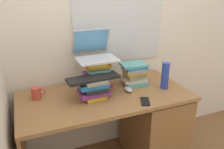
# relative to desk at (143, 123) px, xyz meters

# --- Properties ---
(wall_back) EXTENTS (6.00, 0.06, 2.60)m
(wall_back) POSITION_rel_desk_xyz_m (-0.36, 0.42, 0.88)
(wall_back) COLOR silver
(wall_back) RESTS_ON ground
(desk) EXTENTS (1.43, 0.70, 0.77)m
(desk) POSITION_rel_desk_xyz_m (0.00, 0.00, 0.00)
(desk) COLOR olive
(desk) RESTS_ON ground
(book_stack_tall) EXTENTS (0.24, 0.21, 0.27)m
(book_stack_tall) POSITION_rel_desk_xyz_m (-0.39, 0.15, 0.49)
(book_stack_tall) COLOR #338C4C
(book_stack_tall) RESTS_ON desk
(book_stack_keyboard_riser) EXTENTS (0.24, 0.20, 0.16)m
(book_stack_keyboard_riser) POSITION_rel_desk_xyz_m (-0.47, 0.00, 0.44)
(book_stack_keyboard_riser) COLOR yellow
(book_stack_keyboard_riser) RESTS_ON desk
(book_stack_side) EXTENTS (0.24, 0.21, 0.20)m
(book_stack_side) POSITION_rel_desk_xyz_m (-0.04, 0.14, 0.45)
(book_stack_side) COLOR teal
(book_stack_side) RESTS_ON desk
(laptop) EXTENTS (0.34, 0.34, 0.24)m
(laptop) POSITION_rel_desk_xyz_m (-0.39, 0.22, 0.68)
(laptop) COLOR #B7BABF
(laptop) RESTS_ON book_stack_tall
(keyboard) EXTENTS (0.43, 0.17, 0.02)m
(keyboard) POSITION_rel_desk_xyz_m (-0.47, 0.01, 0.53)
(keyboard) COLOR black
(keyboard) RESTS_ON book_stack_keyboard_riser
(computer_mouse) EXTENTS (0.06, 0.10, 0.04)m
(computer_mouse) POSITION_rel_desk_xyz_m (-0.16, 0.01, 0.37)
(computer_mouse) COLOR #A5A8AD
(computer_mouse) RESTS_ON desk
(mug) EXTENTS (0.12, 0.08, 0.10)m
(mug) POSITION_rel_desk_xyz_m (-0.90, 0.17, 0.40)
(mug) COLOR #B23F33
(mug) RESTS_ON desk
(water_bottle) EXTENTS (0.07, 0.07, 0.24)m
(water_bottle) POSITION_rel_desk_xyz_m (0.17, -0.05, 0.47)
(water_bottle) COLOR #263FA5
(water_bottle) RESTS_ON desk
(cell_phone) EXTENTS (0.12, 0.15, 0.01)m
(cell_phone) POSITION_rel_desk_xyz_m (-0.12, -0.22, 0.36)
(cell_phone) COLOR black
(cell_phone) RESTS_ON desk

